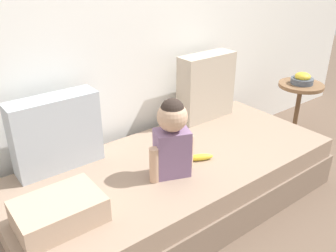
{
  "coord_description": "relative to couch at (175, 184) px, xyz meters",
  "views": [
    {
      "loc": [
        -1.21,
        -1.5,
        1.52
      ],
      "look_at": [
        -0.05,
        0.0,
        0.61
      ],
      "focal_mm": 38.45,
      "sensor_mm": 36.0,
      "label": 1
    }
  ],
  "objects": [
    {
      "name": "ground_plane",
      "position": [
        0.0,
        0.0,
        -0.18
      ],
      "size": [
        12.0,
        12.0,
        0.0
      ],
      "primitive_type": "plane",
      "color": "brown"
    },
    {
      "name": "back_wall",
      "position": [
        0.0,
        0.6,
        1.06
      ],
      "size": [
        5.34,
        0.1,
        2.48
      ],
      "primitive_type": "cube",
      "color": "white",
      "rests_on": "ground"
    },
    {
      "name": "couch",
      "position": [
        0.0,
        0.0,
        0.0
      ],
      "size": [
        2.14,
        0.93,
        0.36
      ],
      "color": "#826C5B",
      "rests_on": "ground"
    },
    {
      "name": "throw_pillow_left",
      "position": [
        -0.59,
        0.37,
        0.4
      ],
      "size": [
        0.51,
        0.16,
        0.44
      ],
      "primitive_type": "cube",
      "color": "#B2BCC6",
      "rests_on": "couch"
    },
    {
      "name": "throw_pillow_right",
      "position": [
        0.59,
        0.37,
        0.43
      ],
      "size": [
        0.45,
        0.16,
        0.5
      ],
      "primitive_type": "cube",
      "color": "#C1B29E",
      "rests_on": "couch"
    },
    {
      "name": "toddler",
      "position": [
        -0.11,
        -0.11,
        0.43
      ],
      "size": [
        0.3,
        0.2,
        0.47
      ],
      "color": "gray",
      "rests_on": "couch"
    },
    {
      "name": "banana",
      "position": [
        0.12,
        -0.1,
        0.2
      ],
      "size": [
        0.17,
        0.12,
        0.04
      ],
      "primitive_type": "ellipsoid",
      "rotation": [
        0.0,
        0.0,
        -0.48
      ],
      "color": "yellow",
      "rests_on": "couch"
    },
    {
      "name": "folded_blanket",
      "position": [
        -0.79,
        -0.12,
        0.25
      ],
      "size": [
        0.4,
        0.28,
        0.13
      ],
      "primitive_type": "cube",
      "color": "tan",
      "rests_on": "couch"
    },
    {
      "name": "side_table",
      "position": [
        1.49,
        0.13,
        0.21
      ],
      "size": [
        0.38,
        0.38,
        0.51
      ],
      "color": "brown",
      "rests_on": "ground"
    },
    {
      "name": "fruit_bowl",
      "position": [
        1.49,
        0.13,
        0.37
      ],
      "size": [
        0.19,
        0.19,
        0.1
      ],
      "color": "#4C5666",
      "rests_on": "side_table"
    }
  ]
}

